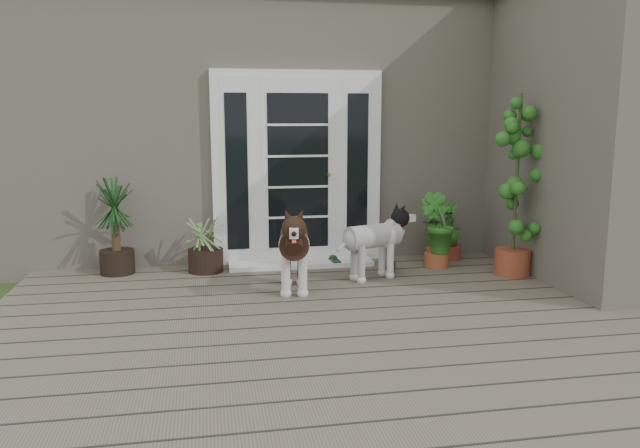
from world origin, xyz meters
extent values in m
cube|color=#6B5B4C|center=(0.00, 0.40, 0.06)|extent=(6.20, 4.60, 0.12)
cube|color=#665E54|center=(0.00, 4.65, 1.55)|extent=(7.40, 4.00, 3.10)
cube|color=#2D2826|center=(0.00, 4.65, 3.20)|extent=(7.60, 4.20, 0.20)
cube|color=#665E54|center=(2.90, 1.50, 1.55)|extent=(1.60, 2.40, 3.10)
cube|color=white|center=(-0.20, 2.60, 1.19)|extent=(1.90, 0.14, 2.15)
cube|color=white|center=(-0.20, 2.40, 0.14)|extent=(1.60, 0.40, 0.05)
imported|color=#1E5117|center=(1.41, 2.40, 0.36)|extent=(0.51, 0.51, 0.49)
imported|color=#1A5E1C|center=(1.27, 2.05, 0.42)|extent=(0.57, 0.57, 0.61)
imported|color=#295C1A|center=(1.54, 2.40, 0.38)|extent=(0.35, 0.35, 0.52)
camera|label=1|loc=(-1.22, -4.33, 1.79)|focal=35.03mm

